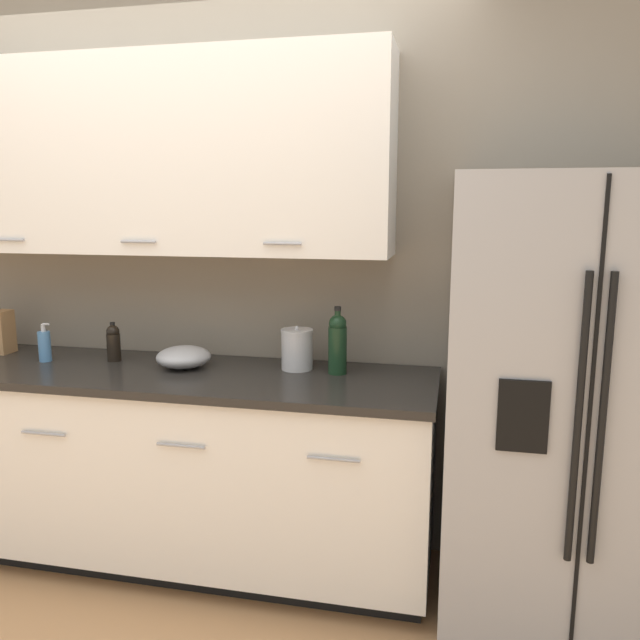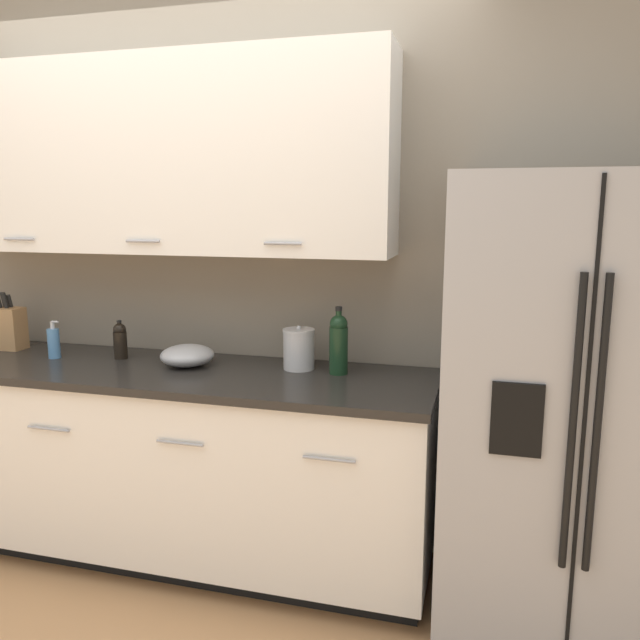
# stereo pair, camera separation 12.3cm
# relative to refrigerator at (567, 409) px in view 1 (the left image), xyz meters

# --- Properties ---
(wall_back) EXTENTS (10.00, 0.39, 2.60)m
(wall_back) POSITION_rel_refrigerator_xyz_m (-1.66, 0.35, 0.60)
(wall_back) COLOR gray
(wall_back) RESTS_ON ground_plane
(counter_unit) EXTENTS (2.55, 0.64, 0.90)m
(counter_unit) POSITION_rel_refrigerator_xyz_m (-1.75, 0.07, -0.40)
(counter_unit) COLOR black
(counter_unit) RESTS_ON ground_plane
(refrigerator) EXTENTS (0.89, 0.78, 1.72)m
(refrigerator) POSITION_rel_refrigerator_xyz_m (0.00, 0.00, 0.00)
(refrigerator) COLOR #9E9EA0
(refrigerator) RESTS_ON ground_plane
(wine_bottle) EXTENTS (0.08, 0.08, 0.29)m
(wine_bottle) POSITION_rel_refrigerator_xyz_m (-0.91, 0.17, 0.18)
(wine_bottle) COLOR black
(wine_bottle) RESTS_ON counter_unit
(soap_dispenser) EXTENTS (0.06, 0.06, 0.18)m
(soap_dispenser) POSITION_rel_refrigerator_xyz_m (-2.27, 0.09, 0.11)
(soap_dispenser) COLOR #4C7FB2
(soap_dispenser) RESTS_ON counter_unit
(oil_bottle) EXTENTS (0.06, 0.06, 0.18)m
(oil_bottle) POSITION_rel_refrigerator_xyz_m (-1.96, 0.16, 0.13)
(oil_bottle) COLOR black
(oil_bottle) RESTS_ON counter_unit
(steel_canister) EXTENTS (0.14, 0.14, 0.19)m
(steel_canister) POSITION_rel_refrigerator_xyz_m (-1.10, 0.20, 0.13)
(steel_canister) COLOR #B7B7BA
(steel_canister) RESTS_ON counter_unit
(mixing_bowl) EXTENTS (0.24, 0.24, 0.09)m
(mixing_bowl) POSITION_rel_refrigerator_xyz_m (-1.60, 0.12, 0.09)
(mixing_bowl) COLOR #A3A3A5
(mixing_bowl) RESTS_ON counter_unit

